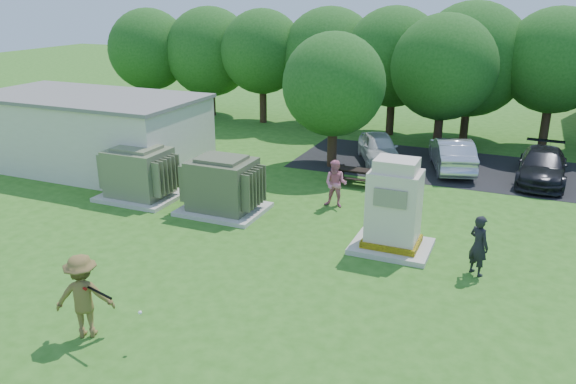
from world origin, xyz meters
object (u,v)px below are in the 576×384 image
at_px(picnic_table, 355,175).
at_px(car_silver_a, 452,154).
at_px(transformer_right, 223,186).
at_px(generator_cabinet, 394,211).
at_px(car_white, 379,148).
at_px(batter, 84,296).
at_px(transformer_left, 139,174).
at_px(person_at_picnic, 336,184).
at_px(car_dark, 542,166).
at_px(person_by_generator, 479,245).

distance_m(picnic_table, car_silver_a, 5.09).
distance_m(transformer_right, picnic_table, 6.06).
bearing_deg(generator_cabinet, picnic_table, 117.15).
bearing_deg(picnic_table, car_white, 89.19).
distance_m(picnic_table, batter, 13.37).
bearing_deg(picnic_table, transformer_left, -146.01).
bearing_deg(car_silver_a, person_at_picnic, 46.93).
relative_size(batter, car_white, 0.51).
bearing_deg(car_dark, car_white, -179.44).
height_order(picnic_table, person_at_picnic, person_at_picnic).
xyz_separation_m(generator_cabinet, person_by_generator, (2.61, -0.70, -0.39)).
height_order(batter, person_at_picnic, batter).
height_order(person_at_picnic, car_dark, person_at_picnic).
bearing_deg(batter, car_silver_a, -137.82).
height_order(car_silver_a, car_dark, car_silver_a).
height_order(car_white, car_dark, car_dark).
distance_m(transformer_left, generator_cabinet, 10.18).
bearing_deg(batter, generator_cabinet, -154.54).
bearing_deg(batter, transformer_left, -88.59).
bearing_deg(transformer_left, person_at_picnic, 15.72).
bearing_deg(picnic_table, car_dark, 26.23).
bearing_deg(car_dark, person_at_picnic, -136.23).
xyz_separation_m(transformer_left, transformer_right, (3.70, 0.00, 0.00)).
bearing_deg(batter, person_at_picnic, -132.72).
bearing_deg(person_at_picnic, transformer_left, -165.95).
distance_m(transformer_left, picnic_table, 8.76).
height_order(person_by_generator, car_white, person_by_generator).
height_order(transformer_left, generator_cabinet, generator_cabinet).
height_order(transformer_right, batter, transformer_right).
xyz_separation_m(transformer_right, car_white, (3.60, 8.60, -0.29)).
bearing_deg(picnic_table, car_silver_a, 47.65).
xyz_separation_m(picnic_table, person_by_generator, (5.51, -6.36, 0.48)).
height_order(transformer_right, car_silver_a, transformer_right).
xyz_separation_m(picnic_table, car_dark, (7.19, 3.54, 0.26)).
distance_m(generator_cabinet, picnic_table, 6.42).
relative_size(picnic_table, batter, 0.76).
xyz_separation_m(picnic_table, person_at_picnic, (0.09, -2.82, 0.48)).
bearing_deg(car_white, car_dark, -26.06).
xyz_separation_m(person_at_picnic, car_white, (-0.04, 6.53, -0.22)).
distance_m(transformer_left, person_at_picnic, 7.62).
relative_size(batter, car_silver_a, 0.46).
height_order(transformer_left, person_at_picnic, transformer_left).
relative_size(transformer_left, person_at_picnic, 1.66).
relative_size(transformer_right, batter, 1.46).
bearing_deg(person_by_generator, generator_cabinet, 23.75).
relative_size(generator_cabinet, car_white, 0.74).
bearing_deg(transformer_right, car_dark, 38.14).
height_order(picnic_table, car_silver_a, car_silver_a).
relative_size(generator_cabinet, person_by_generator, 1.64).
bearing_deg(car_dark, batter, -118.43).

